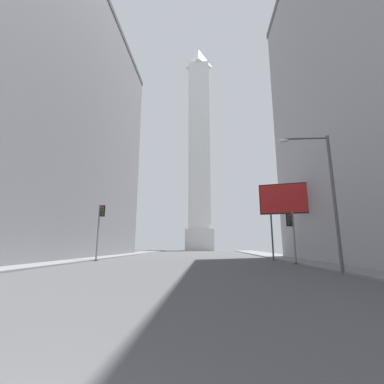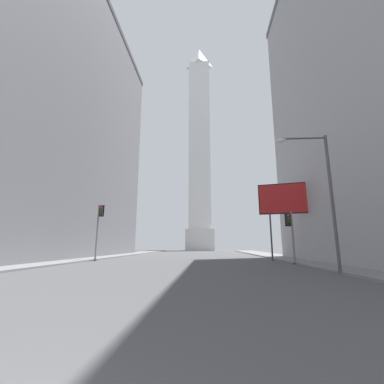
% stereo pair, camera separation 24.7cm
% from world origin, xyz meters
% --- Properties ---
extents(sidewalk_left, '(5.00, 97.46, 0.15)m').
position_xyz_m(sidewalk_left, '(-12.92, 29.24, 0.07)').
color(sidewalk_left, slate).
rests_on(sidewalk_left, ground_plane).
extents(sidewalk_right, '(5.00, 97.46, 0.15)m').
position_xyz_m(sidewalk_right, '(12.92, 29.24, 0.07)').
color(sidewalk_right, slate).
rests_on(sidewalk_right, ground_plane).
extents(building_left, '(23.20, 49.98, 41.04)m').
position_xyz_m(building_left, '(-24.70, 29.59, 20.53)').
color(building_left, slate).
rests_on(building_left, ground_plane).
extents(obelisk, '(8.80, 8.80, 72.72)m').
position_xyz_m(obelisk, '(0.00, 81.22, 34.76)').
color(obelisk, silver).
rests_on(obelisk, ground_plane).
extents(traffic_light_mid_right, '(0.77, 0.51, 4.83)m').
position_xyz_m(traffic_light_mid_right, '(10.25, 23.83, 3.19)').
color(traffic_light_mid_right, slate).
rests_on(traffic_light_mid_right, ground_plane).
extents(traffic_light_mid_left, '(0.77, 0.50, 6.30)m').
position_xyz_m(traffic_light_mid_left, '(-9.97, 27.61, 4.14)').
color(traffic_light_mid_left, slate).
rests_on(traffic_light_mid_left, ground_plane).
extents(street_lamp, '(3.31, 0.36, 8.95)m').
position_xyz_m(street_lamp, '(9.94, 15.64, 5.47)').
color(street_lamp, '#4C4C51').
rests_on(street_lamp, ground_plane).
extents(billboard_sign, '(6.94, 1.86, 8.53)m').
position_xyz_m(billboard_sign, '(11.74, 27.45, 6.64)').
color(billboard_sign, '#3F3F42').
rests_on(billboard_sign, ground_plane).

